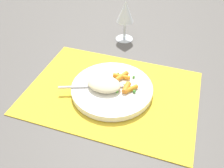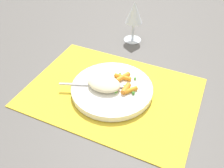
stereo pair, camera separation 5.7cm
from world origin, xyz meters
The scene contains 8 objects.
ground_plane centered at (0.00, 0.00, 0.00)m, with size 2.40×2.40×0.00m, color #565451.
placemat centered at (0.00, 0.00, 0.00)m, with size 0.51×0.37×0.01m, color gold.
plate centered at (0.00, 0.00, 0.02)m, with size 0.25×0.25×0.02m, color white.
rice_mound centered at (-0.02, -0.01, 0.04)m, with size 0.10×0.07×0.03m, color beige.
carrot_portion centered at (0.03, 0.02, 0.03)m, with size 0.09×0.10×0.02m.
pea_scatter centered at (0.03, 0.01, 0.03)m, with size 0.08×0.09×0.01m.
fork centered at (-0.03, -0.01, 0.03)m, with size 0.20×0.09×0.01m.
wine_glass centered at (-0.05, 0.32, 0.11)m, with size 0.07×0.07×0.16m.
Camera 2 is at (0.23, -0.50, 0.51)m, focal length 39.01 mm.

